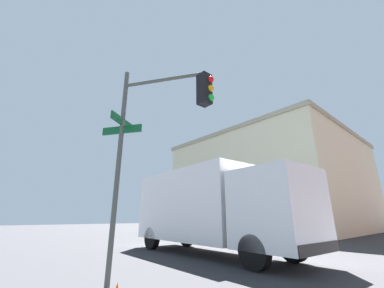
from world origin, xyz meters
The scene contains 3 objects.
traffic_signal_near centered at (-6.30, -6.32, 3.69)m, with size 2.49×1.80×5.28m.
building_stucco centered at (-16.56, 17.04, 5.01)m, with size 17.42×18.39×10.00m.
box_truck_second centered at (-9.23, -1.73, 1.93)m, with size 8.84×2.90×3.54m.
Camera 1 is at (-1.76, -9.24, 1.47)m, focal length 21.97 mm.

